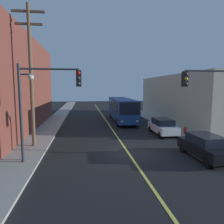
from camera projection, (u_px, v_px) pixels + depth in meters
name	position (u px, v px, depth m)	size (l,w,h in m)	color
ground_plane	(128.00, 153.00, 15.09)	(120.00, 120.00, 0.00)	black
sidewalk_left	(49.00, 128.00, 23.94)	(2.50, 90.00, 0.15)	gray
sidewalk_right	(168.00, 125.00, 25.90)	(2.50, 90.00, 0.15)	gray
lane_stripe_center	(106.00, 121.00, 29.85)	(0.16, 60.00, 0.01)	#D8CC4C
building_right_warehouse	(203.00, 98.00, 30.65)	(12.00, 22.27, 6.49)	beige
city_bus	(122.00, 108.00, 29.51)	(2.87, 12.21, 3.20)	navy
parked_car_black	(205.00, 146.00, 13.78)	(1.88, 4.43, 1.62)	black
parked_car_white	(163.00, 126.00, 20.98)	(1.86, 4.42, 1.62)	silver
utility_pole_near	(31.00, 70.00, 15.76)	(2.40, 0.28, 10.82)	brown
traffic_signal_left_corner	(46.00, 95.00, 12.52)	(3.75, 0.48, 6.00)	#2D2D33
traffic_signal_right_corner	(212.00, 94.00, 13.92)	(3.75, 0.48, 6.00)	#2D2D33
street_lamp_left	(24.00, 104.00, 12.77)	(0.98, 0.40, 5.50)	#38383D
fire_hydrant	(185.00, 130.00, 20.57)	(0.44, 0.26, 0.84)	red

